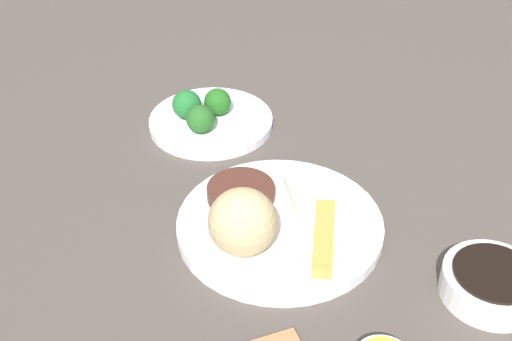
# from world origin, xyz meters

# --- Properties ---
(tabletop) EXTENTS (2.20, 2.20, 0.02)m
(tabletop) POSITION_xyz_m (0.00, 0.00, 0.01)
(tabletop) COLOR #4A423B
(tabletop) RESTS_ON ground
(main_plate) EXTENTS (0.27, 0.27, 0.02)m
(main_plate) POSITION_xyz_m (0.00, 0.00, 0.03)
(main_plate) COLOR white
(main_plate) RESTS_ON tabletop
(rice_scoop) EXTENTS (0.08, 0.08, 0.08)m
(rice_scoop) POSITION_xyz_m (-0.06, -0.04, 0.08)
(rice_scoop) COLOR tan
(rice_scoop) RESTS_ON main_plate
(spring_roll) EXTENTS (0.06, 0.12, 0.03)m
(spring_roll) POSITION_xyz_m (0.04, -0.06, 0.05)
(spring_roll) COLOR gold
(spring_roll) RESTS_ON main_plate
(crab_rangoon_wonton) EXTENTS (0.07, 0.07, 0.01)m
(crab_rangoon_wonton) POSITION_xyz_m (0.06, 0.04, 0.04)
(crab_rangoon_wonton) COLOR beige
(crab_rangoon_wonton) RESTS_ON main_plate
(stir_fry_heap) EXTENTS (0.09, 0.09, 0.02)m
(stir_fry_heap) POSITION_xyz_m (-0.04, 0.06, 0.04)
(stir_fry_heap) COLOR #4A271D
(stir_fry_heap) RESTS_ON main_plate
(broccoli_plate) EXTENTS (0.20, 0.20, 0.01)m
(broccoli_plate) POSITION_xyz_m (-0.04, 0.27, 0.03)
(broccoli_plate) COLOR white
(broccoli_plate) RESTS_ON tabletop
(broccoli_floret_0) EXTENTS (0.04, 0.04, 0.04)m
(broccoli_floret_0) POSITION_xyz_m (-0.03, 0.28, 0.06)
(broccoli_floret_0) COLOR #1F5D1B
(broccoli_floret_0) RESTS_ON broccoli_plate
(broccoli_floret_1) EXTENTS (0.05, 0.05, 0.05)m
(broccoli_floret_1) POSITION_xyz_m (-0.08, 0.28, 0.06)
(broccoli_floret_1) COLOR #1F672B
(broccoli_floret_1) RESTS_ON broccoli_plate
(broccoli_floret_3) EXTENTS (0.04, 0.04, 0.04)m
(broccoli_floret_3) POSITION_xyz_m (-0.07, 0.23, 0.06)
(broccoli_floret_3) COLOR #245B20
(broccoli_floret_3) RESTS_ON broccoli_plate
(soy_sauce_bowl) EXTENTS (0.12, 0.12, 0.03)m
(soy_sauce_bowl) POSITION_xyz_m (0.21, -0.16, 0.04)
(soy_sauce_bowl) COLOR white
(soy_sauce_bowl) RESTS_ON tabletop
(soy_sauce_bowl_liquid) EXTENTS (0.09, 0.09, 0.00)m
(soy_sauce_bowl_liquid) POSITION_xyz_m (0.21, -0.16, 0.06)
(soy_sauce_bowl_liquid) COLOR black
(soy_sauce_bowl_liquid) RESTS_ON soy_sauce_bowl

